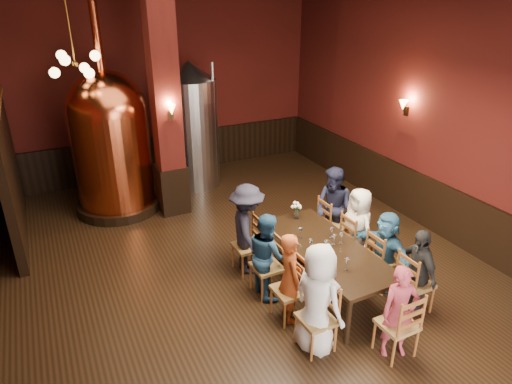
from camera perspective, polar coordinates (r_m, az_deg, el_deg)
name	(u,v)px	position (r m, az deg, el deg)	size (l,w,h in m)	color
room	(239,144)	(6.61, -2.09, 5.96)	(10.00, 10.02, 4.50)	black
wainscot_right	(426,202)	(9.47, 20.51, -1.15)	(0.08, 9.90, 1.00)	black
wainscot_back	(159,154)	(11.64, -12.01, 4.61)	(7.90, 0.08, 1.00)	black
column	(166,105)	(9.07, -11.24, 10.63)	(0.58, 0.58, 4.50)	#4D1210
partition	(10,173)	(9.50, -28.44, 2.05)	(0.22, 3.50, 2.40)	black
pendant_cluster	(75,64)	(8.75, -21.68, 14.63)	(0.90, 0.90, 1.70)	#A57226
sconce_wall	(407,107)	(9.41, 18.32, 10.06)	(0.20, 0.20, 0.36)	black
sconce_column	(170,111)	(8.80, -10.68, 9.92)	(0.20, 0.20, 0.36)	black
dining_table	(327,250)	(7.03, 8.83, -7.21)	(1.05, 2.42, 0.75)	black
chair_0	(316,319)	(6.09, 7.55, -15.41)	(0.46, 0.46, 0.92)	brown
person_0	(318,299)	(5.90, 7.71, -13.14)	(0.75, 0.49, 1.53)	silver
chair_1	(289,290)	(6.53, 4.18, -12.13)	(0.46, 0.46, 0.92)	brown
person_1	(290,277)	(6.40, 4.24, -10.57)	(0.49, 0.32, 1.36)	#AE481D
chair_2	(267,266)	(6.99, 1.36, -9.29)	(0.46, 0.46, 0.92)	brown
person_2	(267,255)	(6.88, 1.38, -7.83)	(0.65, 0.32, 1.34)	navy
chair_3	(247,246)	(7.50, -1.09, -6.76)	(0.46, 0.46, 0.92)	brown
person_3	(247,229)	(7.34, -1.11, -4.70)	(0.99, 0.57, 1.54)	black
chair_4	(415,282)	(7.04, 19.28, -10.62)	(0.46, 0.46, 0.92)	brown
person_4	(417,271)	(6.93, 19.51, -9.28)	(0.77, 0.32, 1.32)	black
chair_5	(383,260)	(7.42, 15.63, -8.14)	(0.46, 0.46, 0.92)	brown
person_5	(385,250)	(7.33, 15.78, -6.98)	(1.18, 0.38, 1.27)	#2C6185
chair_6	(356,240)	(7.83, 12.43, -5.92)	(0.46, 0.46, 0.92)	brown
person_6	(358,228)	(7.72, 12.59, -4.41)	(0.68, 0.44, 1.39)	white
chair_7	(333,223)	(8.28, 9.55, -3.89)	(0.46, 0.46, 0.92)	brown
person_7	(334,209)	(8.15, 9.69, -2.06)	(0.73, 0.36, 1.51)	#1A1D35
chair_8	(397,324)	(6.23, 17.25, -15.47)	(0.46, 0.46, 0.92)	brown
person_8	(399,312)	(6.12, 17.46, -14.17)	(0.47, 0.31, 1.28)	#A13544
copper_kettle	(111,141)	(9.64, -17.66, 6.08)	(1.96, 1.96, 4.10)	black
steel_vessel	(192,126)	(10.56, -8.01, 8.23)	(1.35, 1.35, 2.87)	#B2B2B7
rose_vase	(297,208)	(7.66, 5.13, -1.96)	(0.18, 0.18, 0.30)	white
wine_glass_0	(347,264)	(6.48, 11.26, -8.85)	(0.07, 0.07, 0.17)	white
wine_glass_1	(311,245)	(6.85, 6.86, -6.58)	(0.07, 0.07, 0.17)	white
wine_glass_2	(334,240)	(7.02, 9.72, -5.92)	(0.07, 0.07, 0.17)	white
wine_glass_3	(301,233)	(7.14, 5.61, -5.13)	(0.07, 0.07, 0.17)	white
wine_glass_4	(326,246)	(6.86, 8.79, -6.65)	(0.07, 0.07, 0.17)	white
wine_glass_5	(341,238)	(7.09, 10.61, -5.70)	(0.07, 0.07, 0.17)	white
wine_glass_6	(332,233)	(7.21, 9.43, -5.06)	(0.07, 0.07, 0.17)	white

